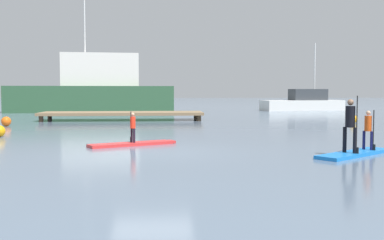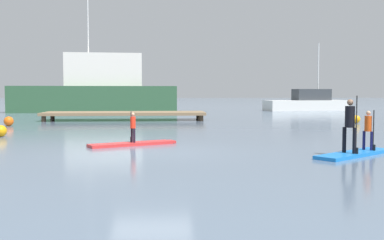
{
  "view_description": "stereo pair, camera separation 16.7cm",
  "coord_description": "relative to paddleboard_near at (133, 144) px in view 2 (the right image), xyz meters",
  "views": [
    {
      "loc": [
        0.13,
        -14.21,
        1.87
      ],
      "look_at": [
        1.36,
        1.56,
        0.89
      ],
      "focal_mm": 43.01,
      "sensor_mm": 36.0,
      "label": 1
    },
    {
      "loc": [
        0.3,
        -14.22,
        1.87
      ],
      "look_at": [
        1.36,
        1.56,
        0.89
      ],
      "focal_mm": 43.01,
      "sensor_mm": 36.0,
      "label": 2
    }
  ],
  "objects": [
    {
      "name": "paddler_child_solo",
      "position": [
        -0.01,
        0.01,
        0.63
      ],
      "size": [
        0.24,
        0.35,
        1.07
      ],
      "color": "black",
      "rests_on": "paddleboard_near"
    },
    {
      "name": "paddleboard_far",
      "position": [
        6.63,
        -3.02,
        0.0
      ],
      "size": [
        2.92,
        2.43,
        0.1
      ],
      "color": "blue",
      "rests_on": "ground"
    },
    {
      "name": "floating_dock",
      "position": [
        -1.4,
        14.19,
        0.39
      ],
      "size": [
        10.44,
        2.92,
        0.54
      ],
      "color": "#846B4C",
      "rests_on": "ground"
    },
    {
      "name": "motor_boat_small_navy",
      "position": [
        15.44,
        28.72,
        0.72
      ],
      "size": [
        8.43,
        3.83,
        6.67
      ],
      "color": "silver",
      "rests_on": "ground"
    },
    {
      "name": "paddler_adult",
      "position": [
        6.39,
        -3.21,
        0.94
      ],
      "size": [
        0.38,
        0.42,
        1.65
      ],
      "color": "black",
      "rests_on": "paddleboard_far"
    },
    {
      "name": "fishing_boat_white_large",
      "position": [
        -4.92,
        27.2,
        1.9
      ],
      "size": [
        15.15,
        5.67,
        15.39
      ],
      "color": "#2D5638",
      "rests_on": "ground"
    },
    {
      "name": "paddler_child_front",
      "position": [
        7.24,
        -2.57,
        0.72
      ],
      "size": [
        0.31,
        0.35,
        1.22
      ],
      "color": "#19194C",
      "rests_on": "paddleboard_far"
    },
    {
      "name": "mooring_buoy_far",
      "position": [
        -5.64,
        3.39,
        0.19
      ],
      "size": [
        0.48,
        0.48,
        0.48
      ],
      "primitive_type": "sphere",
      "color": "orange",
      "rests_on": "ground"
    },
    {
      "name": "ground_plane",
      "position": [
        0.68,
        -1.81,
        -0.05
      ],
      "size": [
        240.0,
        240.0,
        0.0
      ],
      "primitive_type": "plane",
      "color": "slate"
    },
    {
      "name": "mooring_buoy_mid",
      "position": [
        12.48,
        10.33,
        0.19
      ],
      "size": [
        0.48,
        0.48,
        0.48
      ],
      "primitive_type": "sphere",
      "color": "orange",
      "rests_on": "ground"
    },
    {
      "name": "mooring_buoy_near",
      "position": [
        -7.29,
        9.48,
        0.21
      ],
      "size": [
        0.52,
        0.52,
        0.52
      ],
      "primitive_type": "sphere",
      "color": "orange",
      "rests_on": "ground"
    },
    {
      "name": "paddleboard_near",
      "position": [
        0.0,
        0.0,
        0.0
      ],
      "size": [
        3.06,
        1.88,
        0.1
      ],
      "color": "red",
      "rests_on": "ground"
    }
  ]
}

